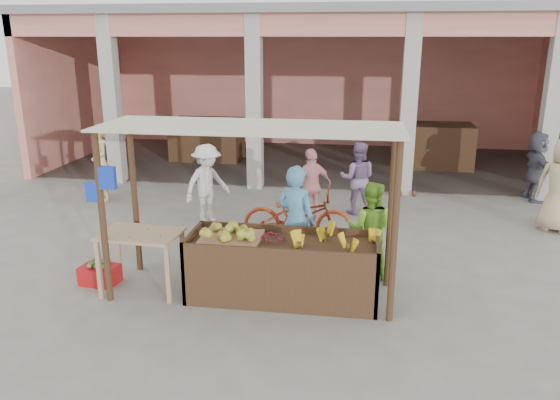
% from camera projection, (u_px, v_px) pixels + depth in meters
% --- Properties ---
extents(ground, '(60.00, 60.00, 0.00)m').
position_uv_depth(ground, '(248.00, 294.00, 7.72)').
color(ground, slate).
rests_on(ground, ground).
extents(market_building, '(14.40, 6.40, 4.20)m').
position_uv_depth(market_building, '(313.00, 66.00, 15.39)').
color(market_building, '#ED947C').
rests_on(market_building, ground).
extents(fruit_stall, '(2.60, 0.95, 0.80)m').
position_uv_depth(fruit_stall, '(283.00, 270.00, 7.53)').
color(fruit_stall, '#4A2C1D').
rests_on(fruit_stall, ground).
extents(stall_awning, '(4.09, 1.35, 2.39)m').
position_uv_depth(stall_awning, '(245.00, 156.00, 7.21)').
color(stall_awning, '#4A2C1D').
rests_on(stall_awning, ground).
extents(banana_heap, '(1.08, 0.59, 0.20)m').
position_uv_depth(banana_heap, '(335.00, 239.00, 7.31)').
color(banana_heap, yellow).
rests_on(banana_heap, fruit_stall).
extents(melon_tray, '(0.82, 0.71, 0.21)m').
position_uv_depth(melon_tray, '(231.00, 234.00, 7.49)').
color(melon_tray, '#A57755').
rests_on(melon_tray, fruit_stall).
extents(berry_heap, '(0.41, 0.34, 0.13)m').
position_uv_depth(berry_heap, '(271.00, 237.00, 7.48)').
color(berry_heap, maroon).
rests_on(berry_heap, fruit_stall).
extents(side_table, '(1.14, 0.80, 0.88)m').
position_uv_depth(side_table, '(141.00, 242.00, 7.63)').
color(side_table, tan).
rests_on(side_table, ground).
extents(papaya_pile, '(0.77, 0.44, 0.22)m').
position_uv_depth(papaya_pile, '(139.00, 225.00, 7.55)').
color(papaya_pile, '#469330').
rests_on(papaya_pile, side_table).
extents(red_crate, '(0.57, 0.45, 0.27)m').
position_uv_depth(red_crate, '(100.00, 275.00, 8.03)').
color(red_crate, '#B31316').
rests_on(red_crate, ground).
extents(plantain_bundle, '(0.39, 0.27, 0.08)m').
position_uv_depth(plantain_bundle, '(99.00, 264.00, 7.98)').
color(plantain_bundle, '#53832F').
rests_on(plantain_bundle, red_crate).
extents(produce_sacks, '(0.92, 0.69, 0.56)m').
position_uv_depth(produce_sacks, '(404.00, 184.00, 12.46)').
color(produce_sacks, maroon).
rests_on(produce_sacks, ground).
extents(vendor_blue, '(0.83, 0.74, 1.83)m').
position_uv_depth(vendor_blue, '(296.00, 218.00, 8.10)').
color(vendor_blue, '#5BA6D6').
rests_on(vendor_blue, ground).
extents(vendor_green, '(0.80, 0.53, 1.54)m').
position_uv_depth(vendor_green, '(370.00, 227.00, 8.15)').
color(vendor_green, '#7DC032').
rests_on(vendor_green, ground).
extents(motorcycle, '(0.73, 2.02, 1.05)m').
position_uv_depth(motorcycle, '(298.00, 215.00, 9.48)').
color(motorcycle, '#A43519').
rests_on(motorcycle, ground).
extents(shopper_a, '(1.09, 1.17, 1.67)m').
position_uv_depth(shopper_a, '(207.00, 181.00, 10.51)').
color(shopper_a, silver).
rests_on(shopper_a, ground).
extents(shopper_b, '(1.03, 0.93, 1.56)m').
position_uv_depth(shopper_b, '(312.00, 183.00, 10.53)').
color(shopper_b, pink).
rests_on(shopper_b, ground).
extents(shopper_d, '(0.81, 1.57, 1.63)m').
position_uv_depth(shopper_d, '(536.00, 164.00, 11.93)').
color(shopper_d, '#535361').
rests_on(shopper_d, ground).
extents(shopper_e, '(0.80, 0.83, 1.77)m').
position_uv_depth(shopper_e, '(101.00, 162.00, 11.88)').
color(shopper_e, '#DEC17D').
rests_on(shopper_e, ground).
extents(shopper_f, '(0.80, 0.47, 1.63)m').
position_uv_depth(shopper_f, '(358.00, 175.00, 11.03)').
color(shopper_f, gray).
rests_on(shopper_f, ground).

